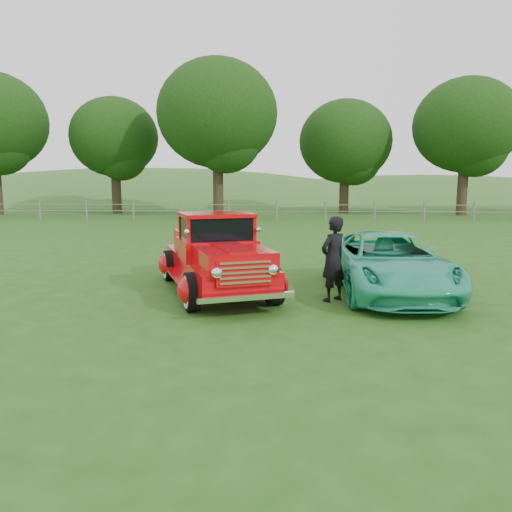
{
  "coord_description": "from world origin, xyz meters",
  "views": [
    {
      "loc": [
        0.16,
        -8.95,
        2.51
      ],
      "look_at": [
        -0.32,
        1.2,
        0.94
      ],
      "focal_mm": 35.0,
      "sensor_mm": 36.0,
      "label": 1
    }
  ],
  "objects_px": {
    "teal_sedan": "(388,263)",
    "red_pickup": "(216,257)",
    "tree_near_west": "(217,114)",
    "tree_mid_west": "(114,137)",
    "tree_near_east": "(345,142)",
    "man": "(333,259)",
    "tree_mid_east": "(466,125)"
  },
  "relations": [
    {
      "from": "tree_mid_east",
      "to": "red_pickup",
      "type": "xyz_separation_m",
      "value": [
        -14.25,
        -25.01,
        -5.38
      ]
    },
    {
      "from": "tree_near_west",
      "to": "teal_sedan",
      "type": "distance_m",
      "value": 24.68
    },
    {
      "from": "tree_mid_west",
      "to": "man",
      "type": "bearing_deg",
      "value": -63.62
    },
    {
      "from": "tree_near_west",
      "to": "tree_near_east",
      "type": "distance_m",
      "value": 9.97
    },
    {
      "from": "tree_mid_east",
      "to": "teal_sedan",
      "type": "distance_m",
      "value": 27.64
    },
    {
      "from": "teal_sedan",
      "to": "red_pickup",
      "type": "bearing_deg",
      "value": 177.78
    },
    {
      "from": "tree_near_east",
      "to": "man",
      "type": "distance_m",
      "value": 28.34
    },
    {
      "from": "tree_mid_east",
      "to": "man",
      "type": "distance_m",
      "value": 28.79
    },
    {
      "from": "tree_mid_west",
      "to": "tree_near_east",
      "type": "bearing_deg",
      "value": 3.37
    },
    {
      "from": "tree_near_west",
      "to": "man",
      "type": "height_order",
      "value": "tree_near_west"
    },
    {
      "from": "tree_mid_west",
      "to": "tree_mid_east",
      "type": "bearing_deg",
      "value": -2.29
    },
    {
      "from": "tree_near_east",
      "to": "red_pickup",
      "type": "xyz_separation_m",
      "value": [
        -6.25,
        -27.01,
        -4.45
      ]
    },
    {
      "from": "man",
      "to": "red_pickup",
      "type": "bearing_deg",
      "value": -57.95
    },
    {
      "from": "tree_mid_east",
      "to": "tree_near_west",
      "type": "bearing_deg",
      "value": -173.29
    },
    {
      "from": "tree_near_east",
      "to": "man",
      "type": "bearing_deg",
      "value": -97.65
    },
    {
      "from": "tree_near_east",
      "to": "man",
      "type": "xyz_separation_m",
      "value": [
        -3.73,
        -27.76,
        -4.37
      ]
    },
    {
      "from": "tree_near_west",
      "to": "tree_mid_east",
      "type": "relative_size",
      "value": 1.1
    },
    {
      "from": "tree_mid_west",
      "to": "tree_near_east",
      "type": "relative_size",
      "value": 1.02
    },
    {
      "from": "tree_mid_east",
      "to": "teal_sedan",
      "type": "xyz_separation_m",
      "value": [
        -10.44,
        -24.99,
        -5.5
      ]
    },
    {
      "from": "tree_near_west",
      "to": "red_pickup",
      "type": "distance_m",
      "value": 23.94
    },
    {
      "from": "red_pickup",
      "to": "tree_mid_west",
      "type": "bearing_deg",
      "value": 92.29
    },
    {
      "from": "tree_near_west",
      "to": "tree_mid_east",
      "type": "xyz_separation_m",
      "value": [
        17.0,
        2.0,
        -0.62
      ]
    },
    {
      "from": "teal_sedan",
      "to": "tree_near_east",
      "type": "bearing_deg",
      "value": 82.33
    },
    {
      "from": "red_pickup",
      "to": "man",
      "type": "distance_m",
      "value": 2.63
    },
    {
      "from": "tree_mid_west",
      "to": "man",
      "type": "height_order",
      "value": "tree_mid_west"
    },
    {
      "from": "tree_mid_east",
      "to": "teal_sedan",
      "type": "relative_size",
      "value": 1.95
    },
    {
      "from": "tree_near_east",
      "to": "red_pickup",
      "type": "bearing_deg",
      "value": -103.02
    },
    {
      "from": "tree_near_west",
      "to": "tree_mid_west",
      "type": "bearing_deg",
      "value": 159.44
    },
    {
      "from": "tree_mid_west",
      "to": "tree_near_west",
      "type": "height_order",
      "value": "tree_near_west"
    },
    {
      "from": "red_pickup",
      "to": "teal_sedan",
      "type": "relative_size",
      "value": 1.09
    },
    {
      "from": "tree_near_east",
      "to": "teal_sedan",
      "type": "distance_m",
      "value": 27.48
    },
    {
      "from": "tree_near_west",
      "to": "man",
      "type": "relative_size",
      "value": 5.91
    }
  ]
}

